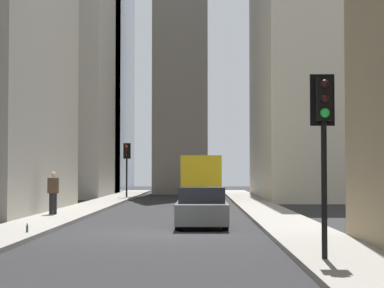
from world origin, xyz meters
name	(u,v)px	position (x,y,z in m)	size (l,w,h in m)	color
ground_plane	(158,233)	(0.00, 0.00, 0.00)	(135.00, 135.00, 0.00)	#262628
sidewalk_right	(16,231)	(0.00, 4.50, 0.07)	(90.00, 2.20, 0.14)	gray
sidewalk_left	(300,231)	(0.00, -4.50, 0.07)	(90.00, 2.20, 0.14)	gray
building_left_far	(327,67)	(28.37, -10.60, 9.61)	(18.27, 10.00, 19.22)	beige
delivery_truck	(201,180)	(19.01, -1.40, 1.46)	(6.46, 2.25, 2.84)	yellow
hatchback_grey	(202,208)	(2.42, -1.40, 0.66)	(4.30, 1.78, 1.42)	slate
traffic_light_foreground	(324,122)	(-7.47, -3.95, 3.00)	(0.43, 0.52, 3.89)	black
traffic_light_midblock	(127,157)	(26.74, 3.84, 2.94)	(0.43, 0.52, 3.82)	black
pedestrian	(53,191)	(7.41, 4.92, 1.13)	(0.26, 0.44, 1.81)	black
discarded_bottle	(27,229)	(-1.25, 3.85, 0.25)	(0.07, 0.07, 0.27)	#236033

